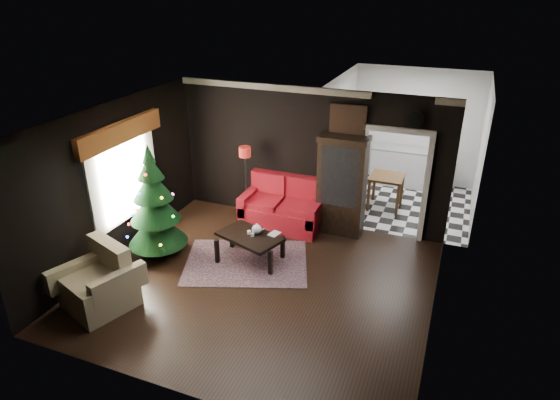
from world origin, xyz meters
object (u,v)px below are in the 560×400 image
at_px(curio_cabinet, 342,188).
at_px(christmas_tree, 154,203).
at_px(floor_lamp, 246,182).
at_px(armchair, 97,280).
at_px(coffee_table, 250,247).
at_px(wall_clock, 415,119).
at_px(kitchen_table, 386,192).
at_px(loveseat, 282,204).
at_px(teapot, 257,229).

distance_m(curio_cabinet, christmas_tree, 3.54).
bearing_deg(christmas_tree, floor_lamp, 64.94).
xyz_separation_m(armchair, coffee_table, (1.62, 2.05, -0.20)).
height_order(curio_cabinet, wall_clock, wall_clock).
distance_m(coffee_table, kitchen_table, 3.62).
bearing_deg(floor_lamp, loveseat, -2.68).
bearing_deg(christmas_tree, wall_clock, 29.14).
height_order(wall_clock, kitchen_table, wall_clock).
distance_m(loveseat, teapot, 1.36).
bearing_deg(christmas_tree, teapot, 16.26).
distance_m(curio_cabinet, coffee_table, 2.17).
relative_size(loveseat, teapot, 8.50).
bearing_deg(armchair, wall_clock, 64.03).
bearing_deg(coffee_table, armchair, -128.28).
relative_size(loveseat, wall_clock, 5.31).
height_order(christmas_tree, teapot, christmas_tree).
height_order(christmas_tree, kitchen_table, christmas_tree).
bearing_deg(wall_clock, floor_lamp, -173.49).
bearing_deg(christmas_tree, loveseat, 47.46).
xyz_separation_m(coffee_table, teapot, (0.09, 0.10, 0.35)).
relative_size(coffee_table, teapot, 5.59).
relative_size(curio_cabinet, teapot, 9.50).
bearing_deg(loveseat, coffee_table, -92.29).
relative_size(christmas_tree, coffee_table, 1.82).
relative_size(curio_cabinet, kitchen_table, 2.53).
height_order(curio_cabinet, christmas_tree, christmas_tree).
height_order(loveseat, curio_cabinet, curio_cabinet).
xyz_separation_m(curio_cabinet, armchair, (-2.82, -3.72, -0.49)).
relative_size(floor_lamp, christmas_tree, 0.75).
xyz_separation_m(christmas_tree, wall_clock, (4.06, 2.26, 1.33)).
relative_size(coffee_table, wall_clock, 3.49).
bearing_deg(teapot, loveseat, 91.54).
bearing_deg(floor_lamp, kitchen_table, 31.59).
bearing_deg(teapot, floor_lamp, 121.61).
xyz_separation_m(floor_lamp, coffee_table, (0.76, -1.49, -0.57)).
relative_size(christmas_tree, kitchen_table, 2.71).
relative_size(curio_cabinet, wall_clock, 5.94).
xyz_separation_m(curio_cabinet, coffee_table, (-1.21, -1.67, -0.69)).
bearing_deg(loveseat, christmas_tree, -132.54).
xyz_separation_m(armchair, kitchen_table, (3.47, 5.15, -0.09)).
distance_m(christmas_tree, wall_clock, 4.84).
bearing_deg(teapot, curio_cabinet, 54.72).
relative_size(loveseat, floor_lamp, 1.11).
relative_size(floor_lamp, wall_clock, 4.78).
bearing_deg(coffee_table, floor_lamp, 117.13).
distance_m(teapot, wall_clock, 3.40).
bearing_deg(armchair, christmas_tree, 111.18).
bearing_deg(floor_lamp, curio_cabinet, 5.27).
distance_m(curio_cabinet, floor_lamp, 1.98).
relative_size(armchair, teapot, 4.94).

